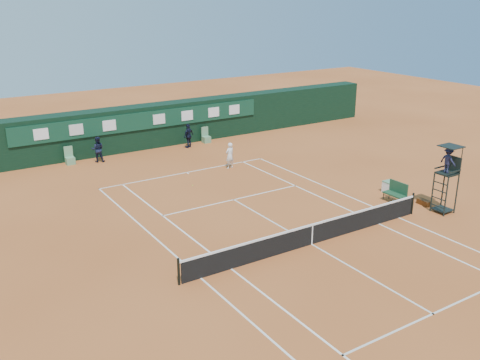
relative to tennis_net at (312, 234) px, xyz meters
name	(u,v)px	position (x,y,z in m)	size (l,w,h in m)	color
ground	(311,244)	(0.00, 0.00, -0.51)	(90.00, 90.00, 0.00)	#BE612C
court_lines	(312,244)	(0.00, 0.00, -0.50)	(11.05, 23.85, 0.01)	silver
tennis_net	(312,234)	(0.00, 0.00, 0.00)	(12.90, 0.10, 1.10)	black
back_wall	(141,127)	(0.00, 18.74, 1.00)	(40.00, 1.65, 3.00)	black
linesman_chair_left	(70,159)	(-5.50, 17.48, -0.19)	(0.55, 0.50, 1.15)	#629668
linesman_chair_right	(206,138)	(4.50, 17.48, -0.19)	(0.55, 0.50, 1.15)	#5E9065
umpire_chair	(448,165)	(7.88, -0.66, 1.95)	(0.96, 0.95, 3.42)	black
player_bench	(396,191)	(6.98, 1.55, 0.09)	(0.56, 1.20, 1.10)	#1B4428
tennis_bag	(424,202)	(7.90, 0.48, -0.37)	(0.32, 0.73, 0.27)	black
cooler	(389,187)	(7.79, 2.78, -0.18)	(0.57, 0.57, 0.65)	white
tennis_ball	(193,185)	(-0.81, 9.54, -0.48)	(0.06, 0.06, 0.06)	#BAD932
player	(230,156)	(2.70, 11.21, 0.32)	(0.60, 0.40, 1.65)	white
ball_kid_left	(98,149)	(-3.80, 16.99, 0.33)	(0.82, 0.64, 1.69)	black
ball_kid_right	(189,136)	(2.78, 16.92, 0.35)	(1.01, 0.42, 1.72)	black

